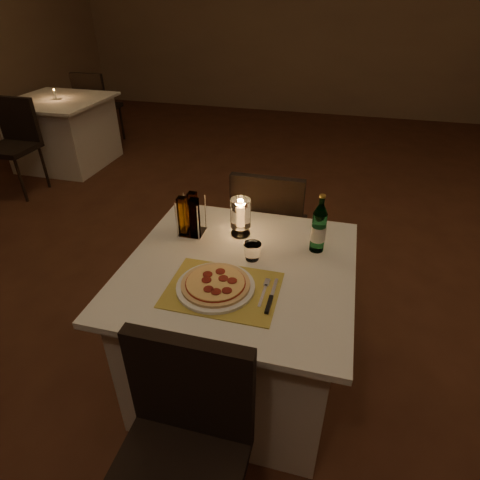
% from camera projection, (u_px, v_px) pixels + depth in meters
% --- Properties ---
extents(floor, '(8.00, 10.00, 0.02)m').
position_uv_depth(floor, '(261.00, 325.00, 2.50)').
color(floor, '#4D2719').
rests_on(floor, ground).
extents(wall_back, '(8.00, 0.02, 3.00)m').
position_uv_depth(wall_back, '(336.00, 8.00, 5.78)').
color(wall_back, '#83664C').
rests_on(wall_back, ground).
extents(main_table, '(1.00, 1.00, 0.74)m').
position_uv_depth(main_table, '(239.00, 326.00, 1.96)').
color(main_table, silver).
rests_on(main_table, ground).
extents(chair_near, '(0.42, 0.42, 0.90)m').
position_uv_depth(chair_near, '(182.00, 440.00, 1.29)').
color(chair_near, black).
rests_on(chair_near, ground).
extents(chair_far, '(0.42, 0.42, 0.90)m').
position_uv_depth(chair_far, '(269.00, 224.00, 2.45)').
color(chair_far, black).
rests_on(chair_far, ground).
extents(placemat, '(0.45, 0.34, 0.00)m').
position_uv_depth(placemat, '(223.00, 290.00, 1.62)').
color(placemat, gold).
rests_on(placemat, main_table).
extents(plate, '(0.32, 0.32, 0.01)m').
position_uv_depth(plate, '(216.00, 287.00, 1.62)').
color(plate, white).
rests_on(plate, placemat).
extents(pizza, '(0.28, 0.28, 0.02)m').
position_uv_depth(pizza, '(216.00, 283.00, 1.62)').
color(pizza, '#D8B77F').
rests_on(pizza, plate).
extents(fork, '(0.02, 0.18, 0.00)m').
position_uv_depth(fork, '(264.00, 290.00, 1.61)').
color(fork, silver).
rests_on(fork, placemat).
extents(knife, '(0.02, 0.22, 0.01)m').
position_uv_depth(knife, '(270.00, 301.00, 1.55)').
color(knife, black).
rests_on(knife, placemat).
extents(tumbler, '(0.08, 0.08, 0.08)m').
position_uv_depth(tumbler, '(252.00, 251.00, 1.79)').
color(tumbler, white).
rests_on(tumbler, main_table).
extents(water_bottle, '(0.07, 0.07, 0.28)m').
position_uv_depth(water_bottle, '(319.00, 229.00, 1.81)').
color(water_bottle, '#59A675').
rests_on(water_bottle, main_table).
extents(hurricane_candle, '(0.10, 0.10, 0.19)m').
position_uv_depth(hurricane_candle, '(241.00, 214.00, 1.93)').
color(hurricane_candle, white).
rests_on(hurricane_candle, main_table).
extents(cruet_caddy, '(0.12, 0.12, 0.21)m').
position_uv_depth(cruet_caddy, '(190.00, 217.00, 1.94)').
color(cruet_caddy, white).
rests_on(cruet_caddy, main_table).
extents(neighbor_table_left, '(1.00, 1.00, 0.74)m').
position_uv_depth(neighbor_table_left, '(64.00, 132.00, 4.54)').
color(neighbor_table_left, silver).
rests_on(neighbor_table_left, ground).
extents(neighbor_chair_la, '(0.42, 0.42, 0.90)m').
position_uv_depth(neighbor_chair_la, '(15.00, 137.00, 3.86)').
color(neighbor_chair_la, black).
rests_on(neighbor_chair_la, ground).
extents(neighbor_chair_lb, '(0.42, 0.42, 0.90)m').
position_uv_depth(neighbor_chair_lb, '(95.00, 102.00, 5.03)').
color(neighbor_chair_lb, black).
rests_on(neighbor_chair_lb, ground).
extents(neighbor_candle_left, '(0.03, 0.03, 0.11)m').
position_uv_depth(neighbor_candle_left, '(55.00, 94.00, 4.32)').
color(neighbor_candle_left, white).
rests_on(neighbor_candle_left, neighbor_table_left).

